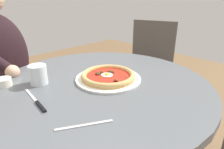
# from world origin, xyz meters

# --- Properties ---
(dining_table) EXTENTS (1.00, 1.00, 0.72)m
(dining_table) POSITION_xyz_m (0.00, 0.00, 0.60)
(dining_table) COLOR #565B60
(dining_table) RESTS_ON ground
(pizza_on_plate) EXTENTS (0.31, 0.31, 0.03)m
(pizza_on_plate) POSITION_xyz_m (-0.04, -0.00, 0.74)
(pizza_on_plate) COLOR white
(pizza_on_plate) RESTS_ON dining_table
(water_glass) EXTENTS (0.08, 0.08, 0.09)m
(water_glass) POSITION_xyz_m (0.21, -0.19, 0.76)
(water_glass) COLOR silver
(water_glass) RESTS_ON dining_table
(steak_knife) EXTENTS (0.04, 0.22, 0.01)m
(steak_knife) POSITION_xyz_m (0.30, -0.03, 0.73)
(steak_knife) COLOR silver
(steak_knife) RESTS_ON dining_table
(ramekin_capers) EXTENTS (0.07, 0.07, 0.04)m
(ramekin_capers) POSITION_xyz_m (0.33, -0.28, 0.74)
(ramekin_capers) COLOR white
(ramekin_capers) RESTS_ON dining_table
(fork_utensil) EXTENTS (0.16, 0.10, 0.00)m
(fork_utensil) POSITION_xyz_m (0.25, 0.20, 0.72)
(fork_utensil) COLOR #BCBCC1
(fork_utensil) RESTS_ON dining_table
(diner_person) EXTENTS (0.45, 0.56, 1.18)m
(diner_person) POSITION_xyz_m (0.22, -0.70, 0.53)
(diner_person) COLOR #282833
(diner_person) RESTS_ON ground
(cafe_chair_spare_near) EXTENTS (0.56, 0.56, 0.88)m
(cafe_chair_spare_near) POSITION_xyz_m (-0.87, -0.33, 0.52)
(cafe_chair_spare_near) COLOR #504A45
(cafe_chair_spare_near) RESTS_ON ground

